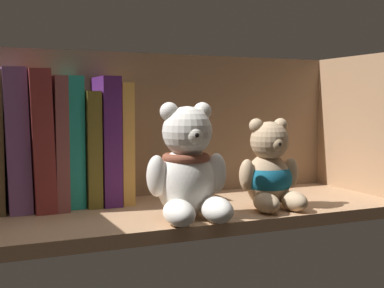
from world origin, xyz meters
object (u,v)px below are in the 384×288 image
at_px(book_3, 14,140).
at_px(book_8, 104,140).
at_px(teddy_bear_larger, 188,169).
at_px(teddy_bear_smaller, 270,173).
at_px(book_4, 38,140).
at_px(book_7, 88,148).
at_px(book_6, 71,141).
at_px(book_5, 56,142).
at_px(book_9, 120,143).

relative_size(book_3, book_8, 1.05).
relative_size(teddy_bear_larger, teddy_bear_smaller, 1.18).
distance_m(book_3, teddy_bear_smaller, 0.42).
relative_size(book_4, teddy_bear_smaller, 1.53).
bearing_deg(book_3, book_4, 0.00).
bearing_deg(book_7, book_3, 180.00).
distance_m(book_6, book_8, 0.06).
xyz_separation_m(book_6, book_7, (0.03, 0.00, -0.01)).
bearing_deg(book_6, teddy_bear_smaller, -28.48).
relative_size(book_4, book_6, 1.04).
xyz_separation_m(book_5, book_9, (0.11, 0.00, -0.00)).
relative_size(book_8, teddy_bear_larger, 1.25).
distance_m(book_3, book_6, 0.09).
xyz_separation_m(book_9, teddy_bear_larger, (0.05, -0.18, -0.03)).
bearing_deg(book_6, book_7, 0.00).
xyz_separation_m(book_5, teddy_bear_smaller, (0.32, -0.16, -0.05)).
xyz_separation_m(book_3, book_8, (0.15, 0.00, -0.01)).
bearing_deg(book_6, book_5, 180.00).
xyz_separation_m(teddy_bear_larger, teddy_bear_smaller, (0.16, 0.02, -0.02)).
height_order(book_3, book_9, book_3).
distance_m(book_4, book_9, 0.14).
height_order(book_5, book_9, book_5).
xyz_separation_m(book_4, book_6, (0.05, 0.00, -0.00)).
relative_size(book_4, book_9, 1.09).
bearing_deg(teddy_bear_larger, book_5, 132.41).
distance_m(book_7, book_8, 0.03).
bearing_deg(book_3, teddy_bear_smaller, -22.47).
xyz_separation_m(book_3, teddy_bear_smaller, (0.38, -0.16, -0.06)).
relative_size(book_9, teddy_bear_larger, 1.19).
bearing_deg(teddy_bear_smaller, teddy_bear_larger, -172.60).
height_order(book_3, teddy_bear_smaller, book_3).
bearing_deg(teddy_bear_smaller, book_5, 153.51).
bearing_deg(book_5, book_3, 180.00).
bearing_deg(book_9, teddy_bear_smaller, -37.39).
relative_size(book_4, book_8, 1.04).
distance_m(book_4, teddy_bear_smaller, 0.39).
height_order(book_4, teddy_bear_smaller, book_4).
bearing_deg(teddy_bear_smaller, book_3, 157.53).
bearing_deg(book_5, book_9, 0.00).
bearing_deg(book_5, book_7, 0.00).
xyz_separation_m(book_8, teddy_bear_smaller, (0.24, -0.16, -0.05)).
bearing_deg(teddy_bear_larger, book_6, 127.53).
xyz_separation_m(book_3, teddy_bear_larger, (0.23, -0.18, -0.04)).
relative_size(book_8, book_9, 1.05).
height_order(book_8, teddy_bear_larger, book_8).
distance_m(book_9, teddy_bear_larger, 0.19).
distance_m(book_6, teddy_bear_smaller, 0.34).
distance_m(book_4, book_6, 0.06).
xyz_separation_m(book_6, book_8, (0.06, 0.00, 0.00)).
height_order(book_4, book_6, book_4).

